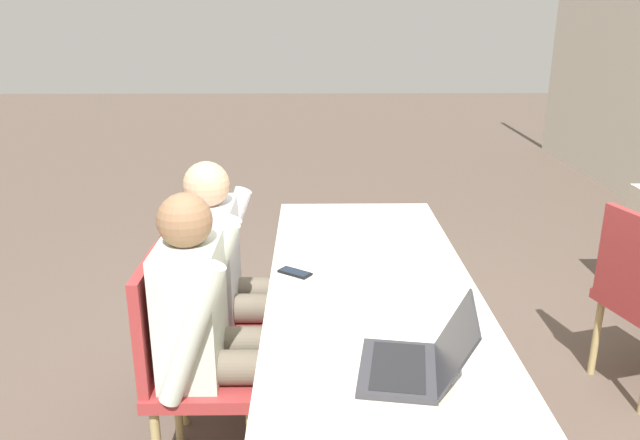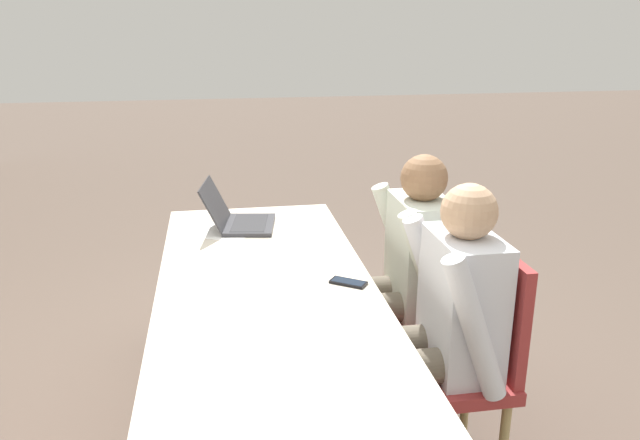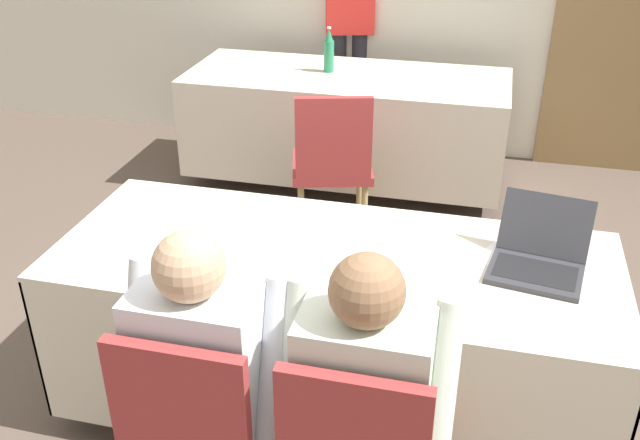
{
  "view_description": "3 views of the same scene",
  "coord_description": "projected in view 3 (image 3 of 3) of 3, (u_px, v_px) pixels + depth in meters",
  "views": [
    {
      "loc": [
        2.35,
        -0.24,
        1.79
      ],
      "look_at": [
        0.0,
        -0.21,
        1.0
      ],
      "focal_mm": 35.0,
      "sensor_mm": 36.0,
      "label": 1
    },
    {
      "loc": [
        -2.19,
        0.16,
        1.73
      ],
      "look_at": [
        0.0,
        -0.21,
        1.0
      ],
      "focal_mm": 35.0,
      "sensor_mm": 36.0,
      "label": 2
    },
    {
      "loc": [
        0.48,
        -2.17,
        2.09
      ],
      "look_at": [
        0.0,
        -0.21,
        1.0
      ],
      "focal_mm": 40.0,
      "sensor_mm": 36.0,
      "label": 3
    }
  ],
  "objects": [
    {
      "name": "paper_centre_table",
      "position": [
        518.0,
        253.0,
        2.6
      ],
      "size": [
        0.32,
        0.36,
        0.0
      ],
      "rotation": [
        0.0,
        0.0,
        -0.47
      ],
      "color": "white",
      "rests_on": "conference_table_near"
    },
    {
      "name": "water_bottle",
      "position": [
        329.0,
        52.0,
        4.55
      ],
      "size": [
        0.07,
        0.07,
        0.29
      ],
      "color": "#288456",
      "rests_on": "conference_table_far"
    },
    {
      "name": "conference_table_near",
      "position": [
        333.0,
        294.0,
        2.68
      ],
      "size": [
        2.06,
        0.83,
        0.75
      ],
      "color": "beige",
      "rests_on": "ground_plane"
    },
    {
      "name": "person_white_shirt",
      "position": [
        367.0,
        394.0,
        2.05
      ],
      "size": [
        0.5,
        0.52,
        1.18
      ],
      "rotation": [
        0.0,
        0.0,
        3.14
      ],
      "color": "#665B4C",
      "rests_on": "ground_plane"
    },
    {
      "name": "cell_phone",
      "position": [
        300.0,
        299.0,
        2.33
      ],
      "size": [
        0.13,
        0.15,
        0.01
      ],
      "rotation": [
        0.0,
        0.0,
        -0.61
      ],
      "color": "black",
      "rests_on": "conference_table_near"
    },
    {
      "name": "ground_plane",
      "position": [
        332.0,
        409.0,
        2.95
      ],
      "size": [
        24.0,
        24.0,
        0.0
      ],
      "primitive_type": "plane",
      "color": "brown"
    },
    {
      "name": "paper_beside_laptop",
      "position": [
        127.0,
        242.0,
        2.67
      ],
      "size": [
        0.32,
        0.36,
        0.0
      ],
      "rotation": [
        0.0,
        0.0,
        0.48
      ],
      "color": "white",
      "rests_on": "conference_table_near"
    },
    {
      "name": "conference_table_far",
      "position": [
        346.0,
        101.0,
        4.63
      ],
      "size": [
        2.06,
        0.83,
        0.75
      ],
      "color": "beige",
      "rests_on": "ground_plane"
    },
    {
      "name": "laptop",
      "position": [
        538.0,
        259.0,
        2.48
      ],
      "size": [
        0.36,
        0.38,
        0.22
      ],
      "rotation": [
        0.0,
        0.0,
        -0.16
      ],
      "color": "#333338",
      "rests_on": "conference_table_near"
    },
    {
      "name": "chair_far_spare",
      "position": [
        332.0,
        161.0,
        3.93
      ],
      "size": [
        0.54,
        0.54,
        0.92
      ],
      "rotation": [
        0.0,
        0.0,
        3.41
      ],
      "color": "tan",
      "rests_on": "ground_plane"
    },
    {
      "name": "chair_near_left",
      "position": [
        202.0,
        431.0,
        2.14
      ],
      "size": [
        0.44,
        0.44,
        0.92
      ],
      "rotation": [
        0.0,
        0.0,
        3.14
      ],
      "color": "tan",
      "rests_on": "ground_plane"
    },
    {
      "name": "person_red_shirt",
      "position": [
        350.0,
        23.0,
        5.11
      ],
      "size": [
        0.38,
        0.28,
        1.59
      ],
      "rotation": [
        0.0,
        0.0,
        0.27
      ],
      "color": "#33333D",
      "rests_on": "ground_plane"
    },
    {
      "name": "paper_left_edge",
      "position": [
        413.0,
        296.0,
        2.36
      ],
      "size": [
        0.24,
        0.31,
        0.0
      ],
      "rotation": [
        0.0,
        0.0,
        -0.1
      ],
      "color": "white",
      "rests_on": "conference_table_near"
    },
    {
      "name": "person_checkered_shirt",
      "position": [
        211.0,
        368.0,
        2.16
      ],
      "size": [
        0.5,
        0.52,
        1.18
      ],
      "rotation": [
        0.0,
        0.0,
        3.14
      ],
      "color": "#665B4C",
      "rests_on": "ground_plane"
    }
  ]
}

